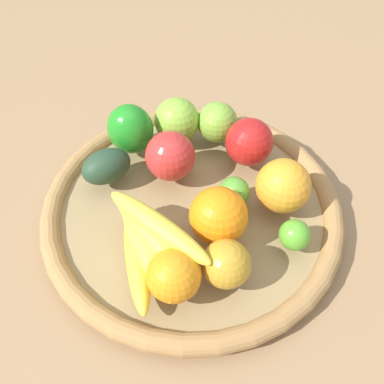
{
  "coord_description": "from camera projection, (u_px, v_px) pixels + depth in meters",
  "views": [
    {
      "loc": [
        0.35,
        -0.21,
        0.55
      ],
      "look_at": [
        0.0,
        0.0,
        0.06
      ],
      "focal_mm": 39.32,
      "sensor_mm": 36.0,
      "label": 1
    }
  ],
  "objects": [
    {
      "name": "orange_2",
      "position": [
        283.0,
        186.0,
        0.62
      ],
      "size": [
        0.09,
        0.09,
        0.08
      ],
      "primitive_type": "sphere",
      "rotation": [
        0.0,
        0.0,
        0.17
      ],
      "color": "orange",
      "rests_on": "basket"
    },
    {
      "name": "avocado",
      "position": [
        106.0,
        166.0,
        0.66
      ],
      "size": [
        0.06,
        0.08,
        0.05
      ],
      "primitive_type": "ellipsoid",
      "rotation": [
        0.0,
        0.0,
        1.59
      ],
      "color": "#26402A",
      "rests_on": "basket"
    },
    {
      "name": "apple_0",
      "position": [
        226.0,
        264.0,
        0.54
      ],
      "size": [
        0.08,
        0.08,
        0.07
      ],
      "primitive_type": "sphere",
      "rotation": [
        0.0,
        0.0,
        6.04
      ],
      "color": "#C08D26",
      "rests_on": "basket"
    },
    {
      "name": "lime_0",
      "position": [
        234.0,
        192.0,
        0.63
      ],
      "size": [
        0.05,
        0.05,
        0.05
      ],
      "primitive_type": "sphere",
      "rotation": [
        0.0,
        0.0,
        0.1
      ],
      "color": "#529930",
      "rests_on": "basket"
    },
    {
      "name": "apple_1",
      "position": [
        177.0,
        120.0,
        0.72
      ],
      "size": [
        0.11,
        0.11,
        0.08
      ],
      "primitive_type": "sphere",
      "rotation": [
        0.0,
        0.0,
        4.1
      ],
      "color": "#84B939",
      "rests_on": "basket"
    },
    {
      "name": "apple_3",
      "position": [
        249.0,
        142.0,
        0.68
      ],
      "size": [
        0.11,
        0.11,
        0.08
      ],
      "primitive_type": "sphere",
      "rotation": [
        0.0,
        0.0,
        4.11
      ],
      "color": "red",
      "rests_on": "basket"
    },
    {
      "name": "bell_pepper",
      "position": [
        130.0,
        129.0,
        0.69
      ],
      "size": [
        0.1,
        0.1,
        0.09
      ],
      "primitive_type": "ellipsoid",
      "rotation": [
        0.0,
        0.0,
        4.01
      ],
      "color": "#20881F",
      "rests_on": "basket"
    },
    {
      "name": "orange_0",
      "position": [
        221.0,
        214.0,
        0.58
      ],
      "size": [
        0.11,
        0.11,
        0.08
      ],
      "primitive_type": "sphere",
      "rotation": [
        0.0,
        0.0,
        4.24
      ],
      "color": "orange",
      "rests_on": "basket"
    },
    {
      "name": "apple_2",
      "position": [
        168.0,
        157.0,
        0.66
      ],
      "size": [
        0.11,
        0.11,
        0.08
      ],
      "primitive_type": "sphere",
      "rotation": [
        0.0,
        0.0,
        3.79
      ],
      "color": "red",
      "rests_on": "basket"
    },
    {
      "name": "lime_1",
      "position": [
        295.0,
        235.0,
        0.59
      ],
      "size": [
        0.06,
        0.06,
        0.04
      ],
      "primitive_type": "sphere",
      "rotation": [
        0.0,
        0.0,
        5.26
      ],
      "color": "#55A42D",
      "rests_on": "basket"
    },
    {
      "name": "basket",
      "position": [
        192.0,
        208.0,
        0.67
      ],
      "size": [
        0.47,
        0.47,
        0.04
      ],
      "color": "#977D52",
      "rests_on": "ground_plane"
    },
    {
      "name": "apple_4",
      "position": [
        217.0,
        122.0,
        0.72
      ],
      "size": [
        0.1,
        0.1,
        0.07
      ],
      "primitive_type": "sphere",
      "rotation": [
        0.0,
        0.0,
        5.4
      ],
      "color": "#7AAA37",
      "rests_on": "basket"
    },
    {
      "name": "orange_1",
      "position": [
        174.0,
        275.0,
        0.53
      ],
      "size": [
        0.1,
        0.1,
        0.07
      ],
      "primitive_type": "sphere",
      "rotation": [
        0.0,
        0.0,
        5.42
      ],
      "color": "orange",
      "rests_on": "basket"
    },
    {
      "name": "ground_plane",
      "position": [
        192.0,
        216.0,
        0.68
      ],
      "size": [
        2.4,
        2.4,
        0.0
      ],
      "primitive_type": "plane",
      "color": "#96744F",
      "rests_on": "ground"
    },
    {
      "name": "banana_bunch",
      "position": [
        148.0,
        242.0,
        0.56
      ],
      "size": [
        0.18,
        0.13,
        0.07
      ],
      "color": "yellow",
      "rests_on": "basket"
    }
  ]
}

